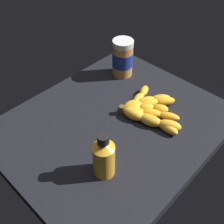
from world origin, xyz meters
TOP-DOWN VIEW (x-y plane):
  - ground_plane at (0.00, 0.00)cm, footprint 73.71×61.44cm
  - banana_bunch at (11.19, -5.74)cm, footprint 19.79×24.24cm
  - peanut_butter_jar at (22.81, 16.77)cm, footprint 8.25×8.25cm
  - honey_bottle at (-16.23, -11.69)cm, footprint 6.18×6.18cm

SIDE VIEW (x-z plane):
  - ground_plane at x=0.00cm, z-range -4.74..0.00cm
  - banana_bunch at x=11.19cm, z-range -0.25..3.50cm
  - honey_bottle at x=-16.23cm, z-range -0.87..14.50cm
  - peanut_butter_jar at x=22.81cm, z-range -0.09..15.08cm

